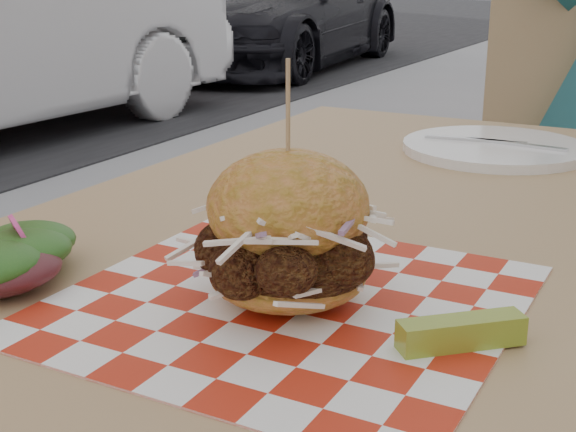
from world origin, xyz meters
name	(u,v)px	position (x,y,z in m)	size (l,w,h in m)	color
car_dark	(283,11)	(-3.60, 6.68, 0.55)	(1.54, 3.79, 1.10)	black
patio_table	(407,284)	(0.06, 0.23, 0.67)	(0.80, 1.20, 0.75)	tan
patio_chair	(558,179)	(0.05, 1.26, 0.55)	(0.46, 0.47, 0.95)	tan
paper_liner	(288,301)	(0.05, -0.03, 0.75)	(0.36, 0.36, 0.00)	red
sandwich	(288,237)	(0.05, -0.03, 0.81)	(0.17, 0.17, 0.20)	#C67938
pickle_spear	(461,332)	(0.20, -0.05, 0.76)	(0.10, 0.02, 0.02)	#8CA730
place_setting	(495,148)	(0.06, 0.60, 0.76)	(0.27, 0.27, 0.02)	white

